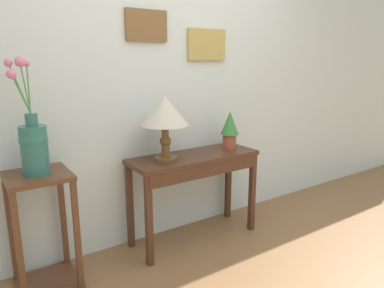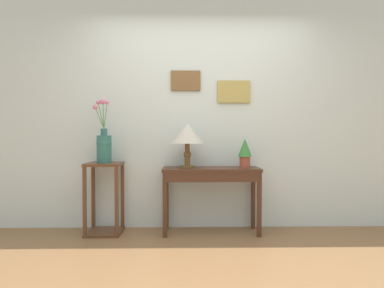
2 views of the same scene
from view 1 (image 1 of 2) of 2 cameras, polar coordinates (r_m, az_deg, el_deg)
name	(u,v)px [view 1 (image 1 of 2)]	position (r m, az deg, el deg)	size (l,w,h in m)	color
back_wall_with_art	(163,69)	(2.93, -4.73, 11.94)	(9.00, 0.13, 2.80)	silver
console_table	(196,169)	(2.86, 0.58, -4.06)	(1.07, 0.39, 0.73)	#472819
table_lamp	(165,113)	(2.64, -4.39, 4.95)	(0.36, 0.36, 0.49)	brown
potted_plant_on_console	(230,128)	(3.04, 6.09, 2.61)	(0.15, 0.15, 0.32)	#9E4733
pedestal_stand_left	(43,232)	(2.54, -22.81, -12.86)	(0.38, 0.38, 0.78)	#56331E
flower_vase_tall	(33,142)	(2.35, -24.16, 0.31)	(0.20, 0.18, 0.71)	#2D665B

